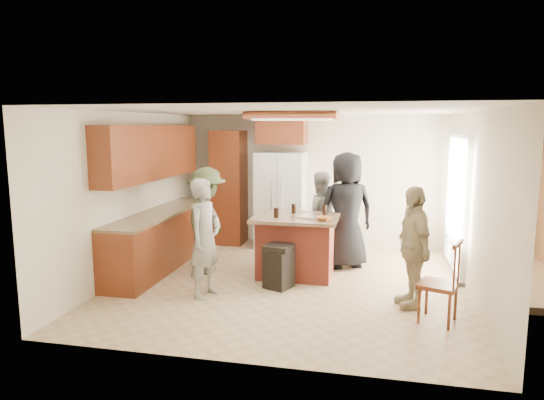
% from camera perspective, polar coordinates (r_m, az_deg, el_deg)
% --- Properties ---
extents(person_front_left, '(0.56, 0.67, 1.60)m').
position_cam_1_polar(person_front_left, '(6.57, -7.89, -4.47)').
color(person_front_left, gray).
rests_on(person_front_left, ground).
extents(person_behind_left, '(0.85, 0.68, 1.53)m').
position_cam_1_polar(person_behind_left, '(8.29, 5.57, -1.93)').
color(person_behind_left, gray).
rests_on(person_behind_left, ground).
extents(person_behind_right, '(1.09, 0.93, 1.88)m').
position_cam_1_polar(person_behind_right, '(7.90, 8.73, -1.21)').
color(person_behind_right, black).
rests_on(person_behind_right, ground).
extents(person_side_right, '(0.70, 1.01, 1.56)m').
position_cam_1_polar(person_side_right, '(6.41, 16.26, -5.31)').
color(person_side_right, tan).
rests_on(person_side_right, ground).
extents(person_counter, '(0.53, 1.09, 1.66)m').
position_cam_1_polar(person_counter, '(7.62, -7.67, -2.40)').
color(person_counter, '#384126').
rests_on(person_counter, ground).
extents(left_cabinetry, '(0.64, 3.00, 2.30)m').
position_cam_1_polar(left_cabinetry, '(8.07, -13.25, -1.04)').
color(left_cabinetry, maroon).
rests_on(left_cabinetry, ground).
extents(back_wall_units, '(1.80, 0.60, 2.45)m').
position_cam_1_polar(back_wall_units, '(9.36, -3.54, 3.14)').
color(back_wall_units, maroon).
rests_on(back_wall_units, ground).
extents(refrigerator, '(0.90, 0.76, 1.80)m').
position_cam_1_polar(refrigerator, '(9.17, 1.07, 0.01)').
color(refrigerator, white).
rests_on(refrigerator, ground).
extents(kitchen_island, '(1.28, 1.03, 0.93)m').
position_cam_1_polar(kitchen_island, '(7.49, 2.84, -5.33)').
color(kitchen_island, '#A53B2A').
rests_on(kitchen_island, ground).
extents(island_items, '(0.90, 0.66, 0.15)m').
position_cam_1_polar(island_items, '(7.28, 4.70, -1.81)').
color(island_items, silver).
rests_on(island_items, kitchen_island).
extents(trash_bin, '(0.45, 0.45, 0.63)m').
position_cam_1_polar(trash_bin, '(6.96, 0.80, -7.76)').
color(trash_bin, black).
rests_on(trash_bin, ground).
extents(spindle_chair, '(0.54, 0.54, 0.99)m').
position_cam_1_polar(spindle_chair, '(6.06, 19.18, -9.45)').
color(spindle_chair, maroon).
rests_on(spindle_chair, ground).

